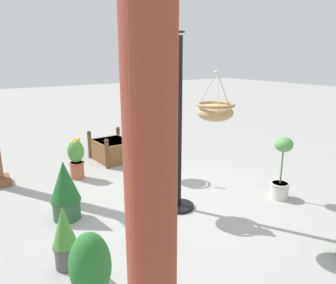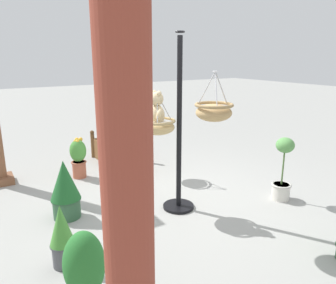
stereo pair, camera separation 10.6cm
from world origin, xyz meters
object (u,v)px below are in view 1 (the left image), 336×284
(potted_plant_tall_leafy, at_px, (76,158))
(wooden_planter_box, at_px, (113,149))
(display_pole_central, at_px, (179,158))
(hanging_basket_right_low, at_px, (150,128))
(potted_plant_bushy_green, at_px, (65,190))
(hanging_basket_left_high, at_px, (215,111))
(hanging_basket_with_teddy, at_px, (158,126))
(potted_plant_conical_shrub, at_px, (91,275))
(teddy_bear, at_px, (156,111))
(potted_plant_trailing_ivy, at_px, (65,237))
(greenhouse_pillar_right, at_px, (152,259))
(potted_plant_fern_front, at_px, (281,171))

(potted_plant_tall_leafy, bearing_deg, wooden_planter_box, -57.56)
(display_pole_central, distance_m, hanging_basket_right_low, 1.35)
(display_pole_central, bearing_deg, potted_plant_bushy_green, 68.63)
(hanging_basket_left_high, bearing_deg, hanging_basket_with_teddy, 11.52)
(hanging_basket_right_low, distance_m, potted_plant_conical_shrub, 3.34)
(teddy_bear, distance_m, potted_plant_trailing_ivy, 1.90)
(potted_plant_tall_leafy, relative_size, potted_plant_trailing_ivy, 1.06)
(teddy_bear, height_order, potted_plant_bushy_green, teddy_bear)
(hanging_basket_with_teddy, bearing_deg, greenhouse_pillar_right, 148.13)
(potted_plant_tall_leafy, bearing_deg, greenhouse_pillar_right, 166.32)
(potted_plant_bushy_green, bearing_deg, teddy_bear, -109.49)
(teddy_bear, relative_size, potted_plant_bushy_green, 0.59)
(hanging_basket_left_high, bearing_deg, wooden_planter_box, -3.25)
(hanging_basket_with_teddy, relative_size, potted_plant_conical_shrub, 0.69)
(greenhouse_pillar_right, distance_m, potted_plant_conical_shrub, 1.62)
(hanging_basket_with_teddy, distance_m, potted_plant_conical_shrub, 2.21)
(hanging_basket_with_teddy, xyz_separation_m, wooden_planter_box, (2.39, -0.38, -0.97))
(hanging_basket_with_teddy, height_order, hanging_basket_right_low, hanging_basket_with_teddy)
(wooden_planter_box, bearing_deg, hanging_basket_right_low, -171.53)
(potted_plant_bushy_green, distance_m, potted_plant_conical_shrub, 1.86)
(teddy_bear, height_order, hanging_basket_right_low, teddy_bear)
(display_pole_central, xyz_separation_m, teddy_bear, (0.15, 0.27, 0.66))
(hanging_basket_with_teddy, bearing_deg, hanging_basket_left_high, -168.48)
(wooden_planter_box, distance_m, potted_plant_fern_front, 3.41)
(teddy_bear, distance_m, hanging_basket_left_high, 0.95)
(potted_plant_conical_shrub, distance_m, potted_plant_trailing_ivy, 0.81)
(hanging_basket_right_low, height_order, potted_plant_bushy_green, hanging_basket_right_low)
(hanging_basket_right_low, xyz_separation_m, potted_plant_tall_leafy, (0.62, 1.15, -0.51))
(display_pole_central, height_order, potted_plant_tall_leafy, display_pole_central)
(wooden_planter_box, relative_size, potted_plant_trailing_ivy, 1.39)
(potted_plant_fern_front, relative_size, potted_plant_bushy_green, 1.20)
(display_pole_central, xyz_separation_m, hanging_basket_with_teddy, (0.15, 0.25, 0.45))
(hanging_basket_left_high, bearing_deg, potted_plant_trailing_ivy, 79.55)
(wooden_planter_box, bearing_deg, potted_plant_bushy_green, 141.94)
(greenhouse_pillar_right, height_order, potted_plant_trailing_ivy, greenhouse_pillar_right)
(hanging_basket_with_teddy, height_order, potted_plant_fern_front, hanging_basket_with_teddy)
(potted_plant_fern_front, distance_m, potted_plant_tall_leafy, 3.41)
(display_pole_central, relative_size, hanging_basket_right_low, 3.67)
(greenhouse_pillar_right, height_order, potted_plant_fern_front, greenhouse_pillar_right)
(hanging_basket_with_teddy, distance_m, potted_plant_bushy_green, 1.48)
(wooden_planter_box, relative_size, potted_plant_conical_shrub, 1.19)
(teddy_bear, xyz_separation_m, potted_plant_tall_leafy, (1.78, 0.57, -1.03))
(teddy_bear, bearing_deg, potted_plant_trailing_ivy, 112.87)
(wooden_planter_box, bearing_deg, display_pole_central, 177.15)
(greenhouse_pillar_right, bearing_deg, hanging_basket_right_low, -30.14)
(potted_plant_tall_leafy, bearing_deg, potted_plant_conical_shrub, 164.10)
(greenhouse_pillar_right, height_order, potted_plant_conical_shrub, greenhouse_pillar_right)
(teddy_bear, bearing_deg, wooden_planter_box, -9.48)
(potted_plant_tall_leafy, distance_m, potted_plant_bushy_green, 1.49)
(hanging_basket_left_high, distance_m, hanging_basket_right_low, 2.21)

